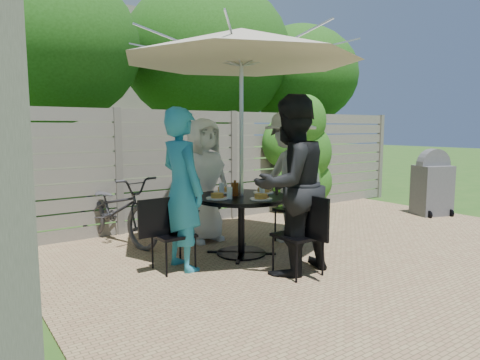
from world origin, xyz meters
TOP-DOWN VIEW (x-y plane):
  - backyard_envelope at (0.09, 10.29)m, footprint 60.00×60.00m
  - patio_table at (-1.13, 1.16)m, footprint 1.20×1.20m
  - umbrella at (-1.13, 1.16)m, footprint 2.96×2.96m
  - chair_back at (-1.19, 2.12)m, footprint 0.52×0.71m
  - person_back at (-1.18, 1.99)m, footprint 0.86×0.59m
  - chair_left at (-2.10, 1.10)m, footprint 0.60×0.40m
  - person_left at (-1.96, 1.11)m, footprint 0.47×0.68m
  - chair_front at (-1.08, 0.20)m, footprint 0.43×0.64m
  - person_front at (-1.08, 0.33)m, footprint 0.97×0.78m
  - chair_right at (-0.17, 1.22)m, footprint 0.71×0.52m
  - person_right at (-0.31, 1.21)m, footprint 0.74×1.20m
  - plate_back at (-1.16, 1.52)m, footprint 0.26×0.26m
  - plate_left at (-1.49, 1.14)m, footprint 0.26×0.26m
  - plate_front at (-1.11, 0.80)m, footprint 0.26×0.26m
  - plate_right at (-0.77, 1.18)m, footprint 0.26×0.26m
  - glass_back at (-1.25, 1.41)m, footprint 0.07×0.07m
  - glass_left at (-1.39, 1.04)m, footprint 0.07×0.07m
  - glass_front at (-1.01, 0.91)m, footprint 0.07×0.07m
  - syrup_jug at (-1.20, 1.21)m, footprint 0.09×0.09m
  - coffee_cup at (-1.05, 1.39)m, footprint 0.08×0.08m
  - bicycle at (-2.19, 2.60)m, footprint 1.06×1.87m
  - bbq_grill at (3.04, 1.16)m, footprint 0.70×0.62m

SIDE VIEW (x-z plane):
  - chair_left at x=-2.10m, z-range -0.16..0.66m
  - chair_front at x=-1.08m, z-range -0.18..0.71m
  - chair_back at x=-1.19m, z-range -0.19..0.75m
  - chair_right at x=-0.17m, z-range -0.19..0.75m
  - bicycle at x=-2.19m, z-range 0.00..0.93m
  - patio_table at x=-1.13m, z-range 0.15..0.89m
  - bbq_grill at x=3.04m, z-range -0.05..1.15m
  - plate_back at x=-1.16m, z-range 0.74..0.80m
  - plate_left at x=-1.49m, z-range 0.74..0.80m
  - plate_front at x=-1.11m, z-range 0.74..0.80m
  - plate_right at x=-0.77m, z-range 0.74..0.80m
  - coffee_cup at x=-1.05m, z-range 0.74..0.86m
  - glass_back at x=-1.25m, z-range 0.74..0.88m
  - glass_left at x=-1.39m, z-range 0.74..0.88m
  - glass_front at x=-1.01m, z-range 0.74..0.88m
  - syrup_jug at x=-1.20m, z-range 0.74..0.90m
  - person_back at x=-1.18m, z-range 0.00..1.70m
  - person_left at x=-1.96m, z-range 0.00..1.79m
  - person_right at x=-0.31m, z-range 0.00..1.80m
  - person_front at x=-1.08m, z-range 0.00..1.91m
  - umbrella at x=-1.13m, z-range 1.16..3.87m
  - backyard_envelope at x=0.09m, z-range 0.11..5.11m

